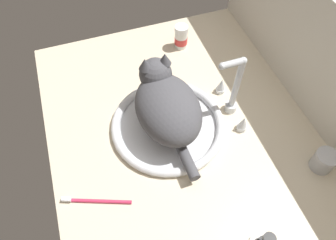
{
  "coord_description": "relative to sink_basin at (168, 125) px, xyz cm",
  "views": [
    {
      "loc": [
        49.11,
        -21.48,
        87.44
      ],
      "look_at": [
        -3.65,
        -3.48,
        7.0
      ],
      "focal_mm": 33.29,
      "sensor_mm": 36.0,
      "label": 1
    }
  ],
  "objects": [
    {
      "name": "cat",
      "position": [
        -1.85,
        -0.07,
        9.2
      ],
      "size": [
        37.57,
        20.04,
        18.89
      ],
      "color": "#4C4C51",
      "rests_on": "sink_basin"
    },
    {
      "name": "backsplash_wall",
      "position": [
        3.65,
        46.11,
        15.44
      ],
      "size": [
        108.67,
        2.4,
        39.31
      ],
      "primitive_type": "cube",
      "color": "silver",
      "rests_on": "ground"
    },
    {
      "name": "faucet",
      "position": [
        0.0,
        21.66,
        7.53
      ],
      "size": [
        19.84,
        9.47,
        23.77
      ],
      "color": "silver",
      "rests_on": "countertop"
    },
    {
      "name": "toothbrush",
      "position": [
        17.12,
        -27.23,
        -0.61
      ],
      "size": [
        7.92,
        18.52,
        1.7
      ],
      "color": "#D83359",
      "rests_on": "countertop"
    },
    {
      "name": "sink_basin",
      "position": [
        0.0,
        0.0,
        0.0
      ],
      "size": [
        36.6,
        36.6,
        2.75
      ],
      "color": "white",
      "rests_on": "countertop"
    },
    {
      "name": "pill_bottle",
      "position": [
        -34.73,
        17.15,
        3.16
      ],
      "size": [
        5.08,
        5.08,
        9.43
      ],
      "color": "white",
      "rests_on": "countertop"
    },
    {
      "name": "countertop",
      "position": [
        3.65,
        3.48,
        -2.72
      ],
      "size": [
        108.67,
        82.86,
        3.0
      ],
      "primitive_type": "cube",
      "color": "beige",
      "rests_on": "ground"
    },
    {
      "name": "metal_jar",
      "position": [
        27.88,
        38.48,
        2.06
      ],
      "size": [
        6.57,
        6.57,
        6.51
      ],
      "color": "#B2B5BA",
      "rests_on": "countertop"
    }
  ]
}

